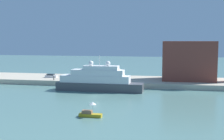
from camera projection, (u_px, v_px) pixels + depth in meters
The scene contains 8 objects.
ground at pixel (94, 97), 80.10m from camera, with size 400.00×400.00×0.00m, color slate.
quay_dock at pixel (113, 81), 105.31m from camera, with size 110.00×19.91×1.68m, color #B7AD99.
large_yacht at pixel (98, 81), 89.02m from camera, with size 26.26×4.86×10.73m.
small_motorboat at pixel (90, 113), 58.87m from camera, with size 4.58×1.40×3.04m.
harbor_building at pixel (189, 61), 100.45m from camera, with size 17.27×11.70×13.25m, color brown.
parked_car at pixel (51, 76), 108.03m from camera, with size 4.30×1.84×1.35m.
person_figure at pixel (54, 78), 100.92m from camera, with size 0.36×0.36×1.57m.
mooring_bollard at pixel (122, 81), 96.28m from camera, with size 0.43×0.43×0.79m, color black.
Camera 1 is at (20.67, -76.37, 15.23)m, focal length 47.44 mm.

